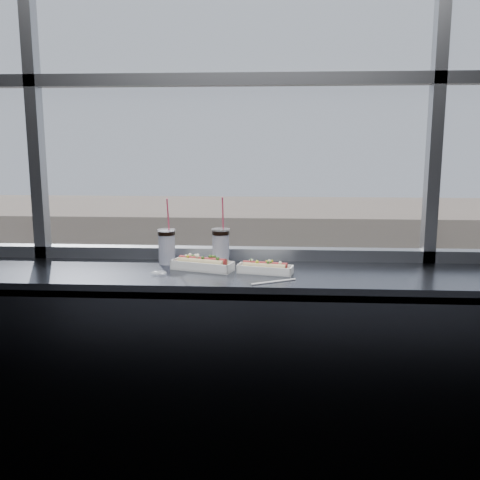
# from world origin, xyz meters

# --- Properties ---
(wall_back_lower) EXTENTS (6.00, 0.00, 6.00)m
(wall_back_lower) POSITION_xyz_m (0.00, 1.50, 0.55)
(wall_back_lower) COLOR black
(wall_back_lower) RESTS_ON ground
(window_glass) EXTENTS (6.00, 0.00, 6.00)m
(window_glass) POSITION_xyz_m (0.00, 1.52, 2.30)
(window_glass) COLOR silver
(window_glass) RESTS_ON ground
(window_mullions) EXTENTS (6.00, 0.08, 2.40)m
(window_mullions) POSITION_xyz_m (0.00, 1.50, 2.30)
(window_mullions) COLOR gray
(window_mullions) RESTS_ON ground
(counter) EXTENTS (6.00, 0.55, 0.06)m
(counter) POSITION_xyz_m (0.00, 1.23, 1.07)
(counter) COLOR #515561
(counter) RESTS_ON ground
(counter_fascia) EXTENTS (6.00, 0.04, 1.04)m
(counter_fascia) POSITION_xyz_m (0.00, 0.97, 0.55)
(counter_fascia) COLOR #515561
(counter_fascia) RESTS_ON ground
(hotdog_tray_left) EXTENTS (0.31, 0.18, 0.07)m
(hotdog_tray_left) POSITION_xyz_m (-0.12, 1.25, 1.13)
(hotdog_tray_left) COLOR white
(hotdog_tray_left) RESTS_ON counter
(hotdog_tray_right) EXTENTS (0.27, 0.13, 0.06)m
(hotdog_tray_right) POSITION_xyz_m (0.18, 1.20, 1.13)
(hotdog_tray_right) COLOR white
(hotdog_tray_right) RESTS_ON counter
(soda_cup_left) EXTENTS (0.09, 0.09, 0.33)m
(soda_cup_left) POSITION_xyz_m (-0.31, 1.37, 1.20)
(soda_cup_left) COLOR white
(soda_cup_left) RESTS_ON counter
(soda_cup_right) EXTENTS (0.09, 0.09, 0.34)m
(soda_cup_right) POSITION_xyz_m (-0.04, 1.38, 1.20)
(soda_cup_right) COLOR white
(soda_cup_right) RESTS_ON counter
(loose_straw) EXTENTS (0.19, 0.11, 0.01)m
(loose_straw) POSITION_xyz_m (0.22, 1.03, 1.10)
(loose_straw) COLOR white
(loose_straw) RESTS_ON counter
(wrapper) EXTENTS (0.09, 0.06, 0.02)m
(wrapper) POSITION_xyz_m (-0.30, 1.14, 1.11)
(wrapper) COLOR silver
(wrapper) RESTS_ON counter
(plaza_ground) EXTENTS (120.00, 120.00, 0.00)m
(plaza_ground) POSITION_xyz_m (0.00, 45.00, -11.00)
(plaza_ground) COLOR beige
(plaza_ground) RESTS_ON ground
(street_asphalt) EXTENTS (80.00, 10.00, 0.06)m
(street_asphalt) POSITION_xyz_m (0.00, 21.50, -10.97)
(street_asphalt) COLOR black
(street_asphalt) RESTS_ON plaza_ground
(far_sidewalk) EXTENTS (80.00, 6.00, 0.04)m
(far_sidewalk) POSITION_xyz_m (0.00, 29.50, -10.98)
(far_sidewalk) COLOR beige
(far_sidewalk) RESTS_ON plaza_ground
(far_building) EXTENTS (50.00, 14.00, 8.00)m
(far_building) POSITION_xyz_m (0.00, 39.50, -7.00)
(far_building) COLOR gray
(far_building) RESTS_ON plaza_ground
(car_far_a) EXTENTS (2.39, 5.55, 1.84)m
(car_far_a) POSITION_xyz_m (-10.26, 25.50, -10.02)
(car_far_a) COLOR black
(car_far_a) RESTS_ON street_asphalt
(car_near_d) EXTENTS (2.95, 6.58, 2.16)m
(car_near_d) POSITION_xyz_m (6.44, 17.50, -9.86)
(car_near_d) COLOR #B5B6A2
(car_near_d) RESTS_ON street_asphalt
(car_near_c) EXTENTS (3.23, 6.17, 1.96)m
(car_near_c) POSITION_xyz_m (0.33, 17.50, -9.96)
(car_near_c) COLOR maroon
(car_near_c) RESTS_ON street_asphalt
(car_far_b) EXTENTS (2.65, 5.79, 1.89)m
(car_far_b) POSITION_xyz_m (0.29, 25.50, -9.99)
(car_far_b) COLOR maroon
(car_far_b) RESTS_ON street_asphalt
(pedestrian_c) EXTENTS (0.81, 0.61, 1.83)m
(pedestrian_c) POSITION_xyz_m (6.39, 28.97, -10.05)
(pedestrian_c) COLOR #66605B
(pedestrian_c) RESTS_ON far_sidewalk
(pedestrian_d) EXTENTS (0.98, 0.73, 2.20)m
(pedestrian_d) POSITION_xyz_m (7.45, 28.54, -9.86)
(pedestrian_d) COLOR #66605B
(pedestrian_d) RESTS_ON far_sidewalk
(tree_left) EXTENTS (2.92, 2.92, 4.56)m
(tree_left) POSITION_xyz_m (-7.53, 29.50, -7.90)
(tree_left) COLOR #47382B
(tree_left) RESTS_ON far_sidewalk
(tree_center) EXTENTS (3.33, 3.33, 5.20)m
(tree_center) POSITION_xyz_m (1.97, 29.50, -7.47)
(tree_center) COLOR #47382B
(tree_center) RESTS_ON far_sidewalk
(tree_right) EXTENTS (2.94, 2.94, 4.59)m
(tree_right) POSITION_xyz_m (12.27, 29.50, -7.89)
(tree_right) COLOR #47382B
(tree_right) RESTS_ON far_sidewalk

